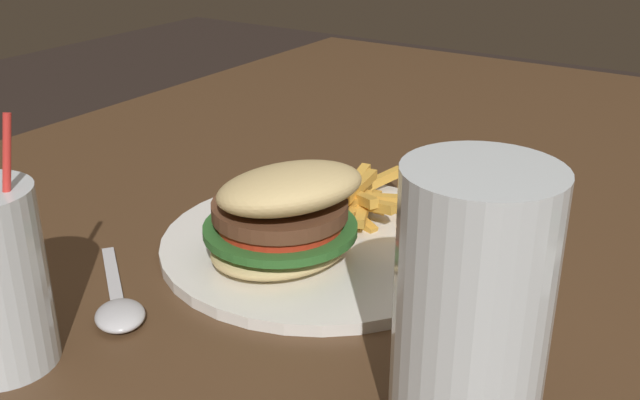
{
  "coord_description": "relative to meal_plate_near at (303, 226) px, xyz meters",
  "views": [
    {
      "loc": [
        0.57,
        0.17,
        1.05
      ],
      "look_at": [
        0.07,
        -0.15,
        0.79
      ],
      "focal_mm": 42.0,
      "sensor_mm": 36.0,
      "label": 1
    }
  ],
  "objects": [
    {
      "name": "dining_table",
      "position": [
        -0.1,
        0.15,
        -0.1
      ],
      "size": [
        1.45,
        1.29,
        0.75
      ],
      "color": "#4C331E",
      "rests_on": "ground_plane"
    },
    {
      "name": "spoon",
      "position": [
        0.15,
        -0.06,
        -0.03
      ],
      "size": [
        0.11,
        0.13,
        0.01
      ],
      "rotation": [
        0.0,
        0.0,
        0.91
      ],
      "color": "silver",
      "rests_on": "dining_table"
    },
    {
      "name": "beer_glass",
      "position": [
        0.12,
        0.2,
        0.05
      ],
      "size": [
        0.09,
        0.09,
        0.17
      ],
      "color": "silver",
      "rests_on": "dining_table"
    },
    {
      "name": "meal_plate_near",
      "position": [
        0.0,
        0.0,
        0.0
      ],
      "size": [
        0.29,
        0.28,
        0.11
      ],
      "color": "white",
      "rests_on": "dining_table"
    }
  ]
}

